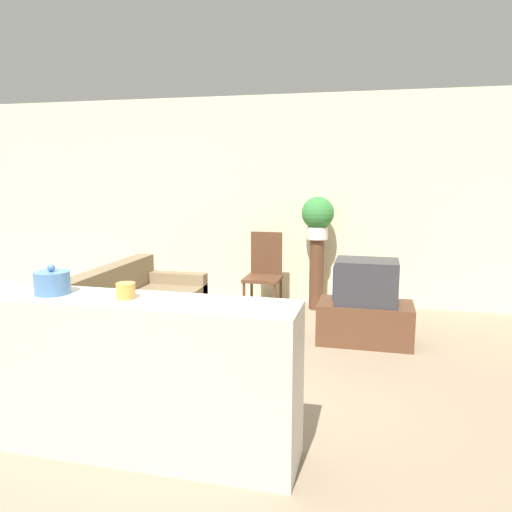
{
  "coord_description": "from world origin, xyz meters",
  "views": [
    {
      "loc": [
        1.56,
        -3.07,
        1.73
      ],
      "look_at": [
        0.34,
        1.96,
        0.85
      ],
      "focal_mm": 35.0,
      "sensor_mm": 36.0,
      "label": 1
    }
  ],
  "objects_px": {
    "television": "(366,282)",
    "wooden_chair": "(264,269)",
    "couch": "(137,312)",
    "decorative_bowl": "(52,282)",
    "potted_plant": "(318,216)"
  },
  "relations": [
    {
      "from": "couch",
      "to": "wooden_chair",
      "type": "bearing_deg",
      "value": 50.52
    },
    {
      "from": "couch",
      "to": "wooden_chair",
      "type": "xyz_separation_m",
      "value": [
        1.08,
        1.31,
        0.26
      ]
    },
    {
      "from": "potted_plant",
      "to": "decorative_bowl",
      "type": "bearing_deg",
      "value": -109.13
    },
    {
      "from": "potted_plant",
      "to": "television",
      "type": "bearing_deg",
      "value": -61.28
    },
    {
      "from": "wooden_chair",
      "to": "decorative_bowl",
      "type": "distance_m",
      "value": 3.4
    },
    {
      "from": "couch",
      "to": "wooden_chair",
      "type": "relative_size",
      "value": 1.74
    },
    {
      "from": "couch",
      "to": "potted_plant",
      "type": "relative_size",
      "value": 3.25
    },
    {
      "from": "couch",
      "to": "decorative_bowl",
      "type": "xyz_separation_m",
      "value": [
        0.47,
        -2.0,
        0.79
      ]
    },
    {
      "from": "wooden_chair",
      "to": "potted_plant",
      "type": "bearing_deg",
      "value": 20.45
    },
    {
      "from": "wooden_chair",
      "to": "decorative_bowl",
      "type": "height_order",
      "value": "decorative_bowl"
    },
    {
      "from": "television",
      "to": "potted_plant",
      "type": "relative_size",
      "value": 1.19
    },
    {
      "from": "television",
      "to": "wooden_chair",
      "type": "xyz_separation_m",
      "value": [
        -1.25,
        0.92,
        -0.11
      ]
    },
    {
      "from": "potted_plant",
      "to": "wooden_chair",
      "type": "bearing_deg",
      "value": -159.55
    },
    {
      "from": "couch",
      "to": "wooden_chair",
      "type": "distance_m",
      "value": 1.71
    },
    {
      "from": "television",
      "to": "wooden_chair",
      "type": "relative_size",
      "value": 0.64
    }
  ]
}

